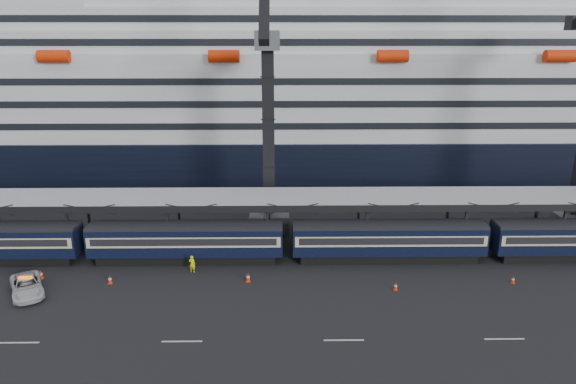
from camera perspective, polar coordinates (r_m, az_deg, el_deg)
name	(u,v)px	position (r m, az deg, el deg)	size (l,w,h in m)	color
ground	(508,311)	(46.80, 23.28, -12.04)	(260.00, 260.00, 0.00)	black
train	(422,239)	(52.78, 14.67, -5.09)	(133.05, 3.00, 4.05)	black
canopy	(458,197)	(56.73, 18.40, -0.56)	(130.00, 6.25, 5.53)	#9EA1A6
cruise_ship	(390,94)	(85.29, 11.29, 10.67)	(214.09, 28.84, 34.00)	black
crane_dark_near	(268,127)	(56.44, -2.20, 7.24)	(4.50, 17.75, 35.08)	#515459
pickup_truck	(27,286)	(50.69, -27.03, -9.30)	(2.46, 5.34, 1.48)	silver
worker	(192,264)	(49.92, -10.61, -7.85)	(0.61, 0.40, 1.68)	#FEFF0D
traffic_cone_a	(110,279)	(49.88, -19.18, -9.16)	(0.40, 0.40, 0.81)	red
traffic_cone_b	(41,274)	(53.22, -25.77, -8.24)	(0.43, 0.43, 0.85)	red
traffic_cone_c	(248,277)	(47.65, -4.45, -9.42)	(0.44, 0.44, 0.87)	red
traffic_cone_d	(396,286)	(47.11, 11.88, -10.20)	(0.36, 0.36, 0.73)	red
traffic_cone_e	(513,280)	(51.52, 23.73, -8.90)	(0.35, 0.35, 0.70)	red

